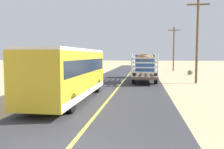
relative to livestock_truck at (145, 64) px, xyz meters
The scene contains 6 objects.
livestock_truck is the anchor object (origin of this frame).
bus 14.54m from the livestock_truck, 108.86° to the right, with size 2.54×10.00×3.21m.
power_pole_mid 6.71m from the livestock_truck, 31.76° to the right, with size 2.20×0.24×8.49m.
power_pole_far 16.89m from the livestock_truck, 71.84° to the left, with size 2.20×0.24×7.97m.
boulder_near_shoulder 17.20m from the livestock_truck, 157.22° to the left, with size 1.34×1.46×0.93m, color gray.
boulder_far_horizon 10.40m from the livestock_truck, 49.43° to the left, with size 0.77×0.88×0.65m, color #756656.
Camera 1 is at (2.26, -6.07, 2.85)m, focal length 37.47 mm.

